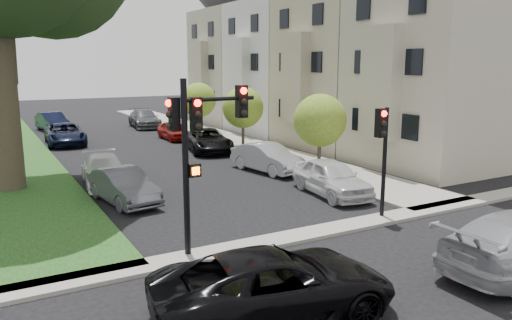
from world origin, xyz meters
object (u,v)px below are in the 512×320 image
car_parked_4 (144,119)px  car_parked_8 (65,134)px  small_tree_b (243,108)px  car_parked_2 (208,140)px  traffic_signal_main (198,135)px  car_parked_0 (331,177)px  traffic_signal_secondary (383,142)px  small_tree_a (320,120)px  small_tree_c (199,100)px  car_parked_6 (105,171)px  car_cross_near (275,285)px  car_parked_9 (52,122)px  car_parked_3 (174,130)px  car_parked_5 (123,186)px  car_parked_1 (267,158)px

car_parked_4 → car_parked_8: size_ratio=1.00×
small_tree_b → car_parked_2: size_ratio=0.77×
traffic_signal_main → car_parked_0: traffic_signal_main is taller
traffic_signal_secondary → car_parked_8: 23.94m
small_tree_a → traffic_signal_secondary: size_ratio=1.00×
small_tree_c → car_parked_6: small_tree_c is taller
car_parked_2 → small_tree_b: bearing=12.4°
small_tree_b → car_parked_8: size_ratio=0.76×
traffic_signal_secondary → car_parked_8: bearing=107.2°
traffic_signal_main → car_cross_near: size_ratio=0.94×
car_parked_6 → car_parked_8: bearing=94.9°
car_parked_9 → small_tree_a: bearing=-76.0°
car_parked_3 → car_parked_6: bearing=-122.6°
car_cross_near → small_tree_c: bearing=-11.9°
car_parked_0 → car_parked_6: bearing=147.7°
traffic_signal_secondary → car_parked_0: traffic_signal_secondary is taller
car_cross_near → car_parked_9: size_ratio=1.18×
traffic_signal_main → car_parked_8: traffic_signal_main is taller
car_cross_near → car_parked_4: car_parked_4 is taller
small_tree_c → car_cross_near: bearing=-109.6°
small_tree_b → car_cross_near: size_ratio=0.73×
car_parked_6 → car_parked_4: bearing=74.3°
traffic_signal_main → car_parked_6: bearing=92.8°
car_parked_4 → car_parked_8: bearing=-134.1°
small_tree_a → car_parked_3: (-2.63, 13.92, -1.98)m
traffic_signal_main → car_cross_near: bearing=-90.1°
car_parked_0 → car_parked_9: bearing=112.4°
small_tree_a → car_parked_8: 18.40m
car_cross_near → car_parked_8: size_ratio=1.03×
small_tree_c → car_parked_5: small_tree_c is taller
traffic_signal_secondary → car_parked_2: bearing=89.1°
traffic_signal_secondary → car_parked_2: size_ratio=0.78×
car_parked_1 → car_parked_8: bearing=108.6°
small_tree_a → traffic_signal_main: (-9.60, -7.30, 0.86)m
car_parked_3 → car_parked_4: bearing=89.4°
traffic_signal_secondary → car_parked_5: traffic_signal_secondary is taller
small_tree_c → car_parked_0: bearing=-96.5°
small_tree_a → small_tree_c: small_tree_c is taller
small_tree_a → car_parked_2: small_tree_a is taller
small_tree_b → car_parked_0: size_ratio=0.89×
car_parked_8 → car_parked_9: car_parked_9 is taller
small_tree_a → car_parked_9: (-9.65, 22.93, -1.88)m
car_parked_6 → car_parked_3: bearing=62.8°
small_tree_c → traffic_signal_main: bearing=-112.8°
car_parked_3 → car_parked_6: 13.60m
car_parked_1 → car_cross_near: bearing=-129.7°
car_parked_2 → traffic_signal_secondary: bearing=-79.7°
car_parked_2 → car_parked_8: size_ratio=0.98×
car_parked_4 → car_parked_9: 7.32m
car_parked_8 → small_tree_b: bearing=-32.7°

